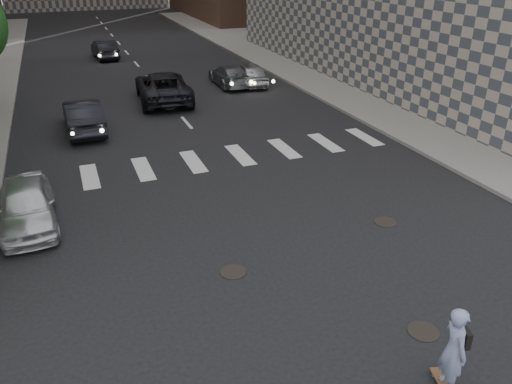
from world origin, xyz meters
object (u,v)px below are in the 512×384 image
traffic_car_b (230,75)px  traffic_car_c (163,87)px  silver_sedan (27,205)px  traffic_car_d (251,74)px  traffic_car_e (105,49)px  skateboarder (454,350)px  traffic_car_a (83,116)px

traffic_car_b → traffic_car_c: traffic_car_c is taller
silver_sedan → traffic_car_b: size_ratio=0.90×
traffic_car_b → traffic_car_c: 5.07m
traffic_car_d → traffic_car_b: bearing=-7.2°
traffic_car_b → traffic_car_e: traffic_car_e is taller
skateboarder → traffic_car_a: size_ratio=0.43×
silver_sedan → traffic_car_c: bearing=58.9°
traffic_car_a → traffic_car_b: size_ratio=1.03×
skateboarder → silver_sedan: skateboarder is taller
traffic_car_c → traffic_car_d: bearing=-158.6°
traffic_car_c → traffic_car_e: (-1.67, 13.76, -0.11)m
skateboarder → traffic_car_e: bearing=109.7°
skateboarder → traffic_car_c: (-0.76, 22.24, -0.21)m
skateboarder → silver_sedan: size_ratio=0.49×
traffic_car_d → traffic_car_c: bearing=24.5°
traffic_car_b → traffic_car_d: size_ratio=1.11×
traffic_car_b → traffic_car_c: bearing=25.7°
silver_sedan → traffic_car_e: 26.63m
silver_sedan → traffic_car_d: silver_sedan is taller
skateboarder → traffic_car_e: 36.08m
skateboarder → silver_sedan: 12.42m
skateboarder → traffic_car_a: 19.21m
traffic_car_a → traffic_car_c: 5.88m
traffic_car_a → traffic_car_e: bearing=-100.9°
skateboarder → traffic_car_d: skateboarder is taller
traffic_car_b → traffic_car_d: bearing=166.2°
traffic_car_c → traffic_car_a: bearing=44.6°
silver_sedan → traffic_car_b: 18.42m
traffic_car_c → traffic_car_e: traffic_car_c is taller
traffic_car_b → traffic_car_d: (1.27, -0.34, 0.04)m
skateboarder → traffic_car_c: 22.25m
traffic_car_c → traffic_car_e: size_ratio=1.37×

